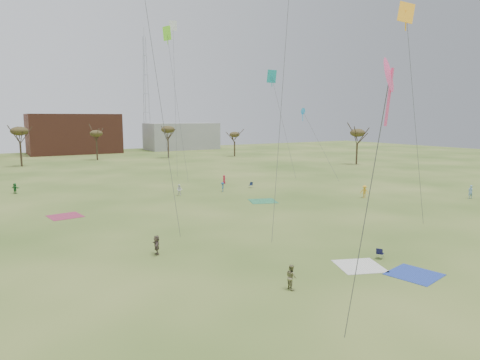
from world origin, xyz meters
TOP-DOWN VIEW (x-y plane):
  - ground at (0.00, 0.00)m, footprint 260.00×260.00m
  - spectator_fore_b at (-2.73, 1.06)m, footprint 0.72×0.87m
  - spectator_fore_c at (-7.70, 12.17)m, footprint 0.78×1.53m
  - flyer_mid_b at (25.25, 20.93)m, footprint 1.24×1.27m
  - flyer_mid_c at (37.23, 13.19)m, footprint 0.78×0.63m
  - spectator_mid_e at (4.26, 35.73)m, footprint 0.96×0.92m
  - flyer_far_a at (-15.60, 49.34)m, footprint 1.23×1.40m
  - flyer_far_b at (14.83, 41.88)m, footprint 0.68×0.82m
  - flyer_far_c at (11.05, 35.49)m, footprint 0.89×1.03m
  - blanket_blue at (6.24, -1.37)m, footprint 3.76×3.76m
  - blanket_cream at (4.21, 1.82)m, footprint 4.13×4.13m
  - blanket_plum at (-11.81, 30.26)m, footprint 3.79×3.79m
  - blanket_olive at (11.98, 26.11)m, footprint 4.41×4.41m
  - camp_chair_center at (6.88, 2.24)m, footprint 0.71×0.69m
  - camp_chair_right at (16.45, 36.15)m, footprint 0.72×0.70m
  - kites_aloft at (5.47, 29.38)m, footprint 66.92×60.99m
  - tree_line at (-2.85, 79.12)m, footprint 117.44×49.32m
  - building_brick at (5.00, 120.00)m, footprint 26.00×16.00m
  - building_grey at (40.00, 118.00)m, footprint 24.00×12.00m
  - radio_tower at (30.00, 125.00)m, footprint 1.51×1.72m

SIDE VIEW (x-z plane):
  - ground at x=0.00m, z-range 0.00..0.00m
  - blanket_blue at x=6.24m, z-range -0.01..0.02m
  - blanket_cream at x=4.21m, z-range -0.01..0.02m
  - blanket_plum at x=-11.81m, z-range -0.01..0.02m
  - blanket_olive at x=11.98m, z-range -0.01..0.02m
  - camp_chair_center at x=6.88m, z-range -0.18..0.69m
  - camp_chair_right at x=16.45m, z-range -0.18..0.69m
  - flyer_far_c at x=11.05m, z-range 0.00..1.38m
  - flyer_far_b at x=14.83m, z-range 0.00..1.45m
  - flyer_far_a at x=-15.60m, z-range 0.00..1.53m
  - spectator_mid_e at x=4.26m, z-range 0.00..1.56m
  - spectator_fore_c at x=-7.70m, z-range 0.00..1.58m
  - spectator_fore_b at x=-2.73m, z-range 0.00..1.62m
  - flyer_mid_b at x=25.25m, z-range 0.00..1.75m
  - flyer_mid_c at x=37.23m, z-range 0.00..1.85m
  - building_grey at x=40.00m, z-range 0.00..9.00m
  - building_brick at x=5.00m, z-range 0.00..12.00m
  - tree_line at x=-2.85m, z-range 2.63..11.54m
  - radio_tower at x=30.00m, z-range -1.29..39.71m
  - kites_aloft at x=5.47m, z-range 8.80..35.97m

